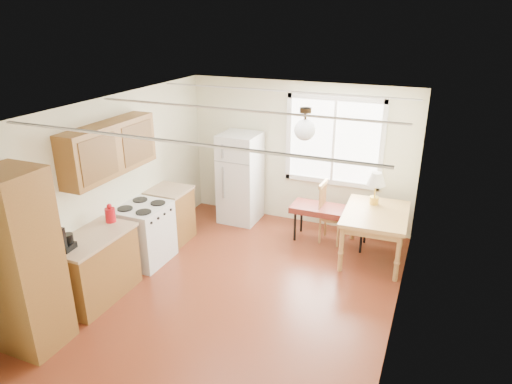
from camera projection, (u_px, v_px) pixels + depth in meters
The scene contains 11 objects.
room_shell at pixel (240, 207), 5.78m from camera, with size 4.60×5.60×2.62m.
kitchen_run at pixel (102, 233), 6.00m from camera, with size 0.65×3.40×2.20m.
window_unit at pixel (334, 141), 7.58m from camera, with size 1.64×0.05×1.51m.
pendant_light at pixel (305, 129), 5.51m from camera, with size 0.26×0.26×0.40m.
refrigerator at pixel (240, 178), 8.11m from camera, with size 0.66×0.69×1.61m.
bench at pixel (331, 212), 7.39m from camera, with size 1.30×0.49×0.60m.
dining_table at pixel (375, 218), 6.83m from camera, with size 0.98×1.27×0.77m.
chair at pixel (327, 208), 7.42m from camera, with size 0.44×0.44×1.01m.
table_lamp at pixel (376, 181), 6.95m from camera, with size 0.30×0.30×0.51m.
coffee_maker at pixel (64, 241), 5.40m from camera, with size 0.18×0.23×0.33m.
kettle at pixel (110, 214), 6.15m from camera, with size 0.14×0.14×0.26m.
Camera 1 is at (2.23, -4.82, 3.54)m, focal length 32.00 mm.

